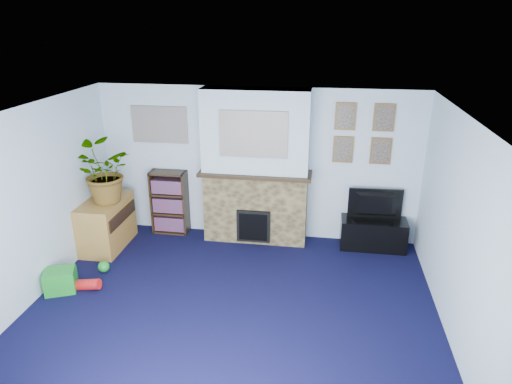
% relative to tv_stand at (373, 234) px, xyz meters
% --- Properties ---
extents(floor, '(5.00, 4.50, 0.01)m').
position_rel_tv_stand_xyz_m(floor, '(-1.84, -2.03, -0.23)').
color(floor, black).
rests_on(floor, ground).
extents(ceiling, '(5.00, 4.50, 0.01)m').
position_rel_tv_stand_xyz_m(ceiling, '(-1.84, -2.03, 2.17)').
color(ceiling, white).
rests_on(ceiling, wall_back).
extents(wall_back, '(5.00, 0.04, 2.40)m').
position_rel_tv_stand_xyz_m(wall_back, '(-1.84, 0.22, 0.97)').
color(wall_back, silver).
rests_on(wall_back, ground).
extents(wall_front, '(5.00, 0.04, 2.40)m').
position_rel_tv_stand_xyz_m(wall_front, '(-1.84, -4.28, 0.97)').
color(wall_front, silver).
rests_on(wall_front, ground).
extents(wall_left, '(0.04, 4.50, 2.40)m').
position_rel_tv_stand_xyz_m(wall_left, '(-4.34, -2.03, 0.97)').
color(wall_left, silver).
rests_on(wall_left, ground).
extents(wall_right, '(0.04, 4.50, 2.40)m').
position_rel_tv_stand_xyz_m(wall_right, '(0.66, -2.03, 0.97)').
color(wall_right, silver).
rests_on(wall_right, ground).
extents(chimney_breast, '(1.72, 0.50, 2.40)m').
position_rel_tv_stand_xyz_m(chimney_breast, '(-1.84, 0.02, 0.96)').
color(chimney_breast, brown).
rests_on(chimney_breast, ground).
extents(collage_main, '(1.00, 0.03, 0.68)m').
position_rel_tv_stand_xyz_m(collage_main, '(-1.84, -0.19, 1.55)').
color(collage_main, gray).
rests_on(collage_main, chimney_breast).
extents(collage_left, '(0.90, 0.03, 0.58)m').
position_rel_tv_stand_xyz_m(collage_left, '(-3.39, 0.21, 1.55)').
color(collage_left, gray).
rests_on(collage_left, wall_back).
extents(portrait_tl, '(0.30, 0.03, 0.40)m').
position_rel_tv_stand_xyz_m(portrait_tl, '(-0.54, 0.20, 1.77)').
color(portrait_tl, brown).
rests_on(portrait_tl, wall_back).
extents(portrait_tr, '(0.30, 0.03, 0.40)m').
position_rel_tv_stand_xyz_m(portrait_tr, '(0.01, 0.20, 1.77)').
color(portrait_tr, brown).
rests_on(portrait_tr, wall_back).
extents(portrait_bl, '(0.30, 0.03, 0.40)m').
position_rel_tv_stand_xyz_m(portrait_bl, '(-0.54, 0.20, 1.27)').
color(portrait_bl, brown).
rests_on(portrait_bl, wall_back).
extents(portrait_br, '(0.30, 0.03, 0.40)m').
position_rel_tv_stand_xyz_m(portrait_br, '(0.01, 0.20, 1.27)').
color(portrait_br, brown).
rests_on(portrait_br, wall_back).
extents(tv_stand, '(0.99, 0.42, 0.47)m').
position_rel_tv_stand_xyz_m(tv_stand, '(0.00, 0.00, 0.00)').
color(tv_stand, black).
rests_on(tv_stand, ground).
extents(television, '(0.82, 0.14, 0.47)m').
position_rel_tv_stand_xyz_m(television, '(-0.00, 0.02, 0.48)').
color(television, black).
rests_on(television, tv_stand).
extents(bookshelf, '(0.58, 0.28, 1.05)m').
position_rel_tv_stand_xyz_m(bookshelf, '(-3.26, 0.08, 0.28)').
color(bookshelf, black).
rests_on(bookshelf, ground).
extents(sideboard, '(0.55, 0.98, 0.76)m').
position_rel_tv_stand_xyz_m(sideboard, '(-4.08, -0.57, 0.12)').
color(sideboard, olive).
rests_on(sideboard, ground).
extents(potted_plant, '(0.97, 0.89, 0.92)m').
position_rel_tv_stand_xyz_m(potted_plant, '(-4.03, -0.62, 1.00)').
color(potted_plant, '#26661E').
rests_on(potted_plant, sideboard).
extents(mantel_clock, '(0.11, 0.07, 0.15)m').
position_rel_tv_stand_xyz_m(mantel_clock, '(-1.81, -0.03, 1.00)').
color(mantel_clock, gold).
rests_on(mantel_clock, chimney_breast).
extents(mantel_candle, '(0.05, 0.05, 0.15)m').
position_rel_tv_stand_xyz_m(mantel_candle, '(-1.49, -0.03, 1.01)').
color(mantel_candle, '#B2BFC6').
rests_on(mantel_candle, chimney_breast).
extents(mantel_teddy, '(0.14, 0.14, 0.14)m').
position_rel_tv_stand_xyz_m(mantel_teddy, '(-2.38, -0.03, 0.99)').
color(mantel_teddy, gray).
rests_on(mantel_teddy, chimney_breast).
extents(mantel_can, '(0.06, 0.06, 0.12)m').
position_rel_tv_stand_xyz_m(mantel_can, '(-1.10, -0.03, 0.99)').
color(mantel_can, '#198C26').
rests_on(mantel_can, chimney_breast).
extents(green_crate, '(0.46, 0.43, 0.30)m').
position_rel_tv_stand_xyz_m(green_crate, '(-4.13, -1.85, -0.08)').
color(green_crate, '#198C26').
rests_on(green_crate, ground).
extents(toy_ball, '(0.16, 0.16, 0.16)m').
position_rel_tv_stand_xyz_m(toy_ball, '(-3.79, -1.32, -0.14)').
color(toy_ball, '#198C26').
rests_on(toy_ball, ground).
extents(toy_block, '(0.20, 0.20, 0.24)m').
position_rel_tv_stand_xyz_m(toy_block, '(-4.14, -1.67, -0.11)').
color(toy_block, '#198C26').
rests_on(toy_block, ground).
extents(toy_tube, '(0.33, 0.14, 0.19)m').
position_rel_tv_stand_xyz_m(toy_tube, '(-3.79, -1.76, -0.15)').
color(toy_tube, red).
rests_on(toy_tube, ground).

